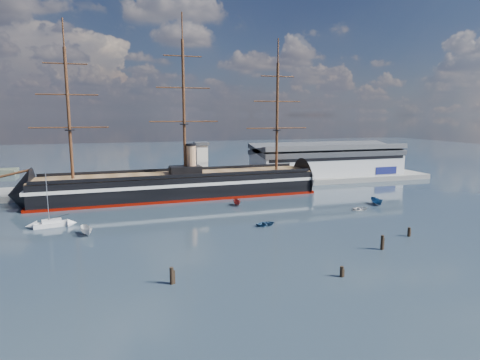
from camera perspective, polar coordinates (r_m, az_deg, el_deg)
name	(u,v)px	position (r m, az deg, el deg)	size (l,w,h in m)	color
ground	(216,209)	(114.88, -3.49, -4.19)	(600.00, 600.00, 0.00)	#253446
quay	(218,186)	(151.46, -3.09, -0.92)	(180.00, 18.00, 2.00)	slate
warehouse	(327,160)	(171.97, 12.25, 2.79)	(63.00, 21.00, 11.60)	#B7BABC
quay_tower	(201,162)	(145.58, -5.50, 2.53)	(5.00, 5.00, 15.00)	silver
warship	(174,185)	(131.70, -9.35, -0.77)	(113.07, 18.44, 53.94)	black
sailboat	(52,223)	(107.13, -25.20, -5.60)	(8.38, 3.82, 12.93)	silver
motorboat_a	(87,235)	(96.96, -20.95, -7.33)	(6.41, 2.35, 2.56)	silver
motorboat_b	(266,226)	(98.42, 3.75, -6.48)	(3.13, 1.25, 1.46)	navy
motorboat_c	(237,205)	(119.59, -0.41, -3.64)	(5.43, 1.99, 2.17)	maroon
motorboat_e	(360,210)	(118.69, 16.76, -4.13)	(2.86, 1.15, 1.34)	silver
motorboat_f	(377,205)	(127.29, 18.88, -3.35)	(6.45, 2.37, 2.58)	navy
piling_near_left	(172,284)	(66.81, -9.66, -14.38)	(0.64, 0.64, 3.49)	black
piling_near_mid	(342,277)	(70.62, 14.24, -13.20)	(0.64, 0.64, 2.53)	black
piling_near_right	(382,250)	(86.16, 19.51, -9.31)	(0.64, 0.64, 3.66)	black
piling_far_right	(409,236)	(97.30, 22.86, -7.39)	(0.64, 0.64, 2.75)	black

